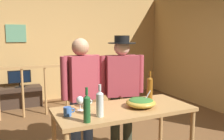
{
  "coord_description": "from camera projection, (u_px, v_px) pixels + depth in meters",
  "views": [
    {
      "loc": [
        -1.4,
        -2.97,
        1.58
      ],
      "look_at": [
        -0.26,
        -0.43,
        1.18
      ],
      "focal_mm": 38.42,
      "sensor_mm": 36.0,
      "label": 1
    }
  ],
  "objects": [
    {
      "name": "side_wall_right",
      "position": [
        209.0,
        48.0,
        5.18
      ],
      "size": [
        0.1,
        4.46,
        2.61
      ],
      "primitive_type": "cube",
      "color": "tan",
      "rests_on": "ground_plane"
    },
    {
      "name": "person_standing_right",
      "position": [
        122.0,
        83.0,
        3.25
      ],
      "size": [
        0.61,
        0.37,
        1.58
      ],
      "rotation": [
        0.0,
        0.0,
        2.95
      ],
      "color": "#2D3323",
      "rests_on": "ground_plane"
    },
    {
      "name": "wine_bottle_amber",
      "position": [
        150.0,
        87.0,
        2.92
      ],
      "size": [
        0.07,
        0.07,
        0.35
      ],
      "color": "brown",
      "rests_on": "serving_table"
    },
    {
      "name": "stair_railing",
      "position": [
        57.0,
        82.0,
        4.83
      ],
      "size": [
        3.08,
        0.1,
        1.05
      ],
      "color": "#B2844C",
      "rests_on": "ground_plane"
    },
    {
      "name": "person_standing_left",
      "position": [
        81.0,
        90.0,
        3.02
      ],
      "size": [
        0.53,
        0.28,
        1.55
      ],
      "rotation": [
        0.0,
        0.0,
        3.34
      ],
      "color": "#3D5684",
      "rests_on": "ground_plane"
    },
    {
      "name": "wine_bottle_clear",
      "position": [
        100.0,
        103.0,
        2.29
      ],
      "size": [
        0.07,
        0.07,
        0.32
      ],
      "color": "silver",
      "rests_on": "serving_table"
    },
    {
      "name": "framed_picture",
      "position": [
        16.0,
        33.0,
        5.42
      ],
      "size": [
        0.43,
        0.03,
        0.4
      ],
      "primitive_type": "cube",
      "color": "#5E9973"
    },
    {
      "name": "back_wall",
      "position": [
        65.0,
        46.0,
        5.98
      ],
      "size": [
        5.3,
        0.1,
        2.61
      ],
      "primitive_type": "cube",
      "color": "tan",
      "rests_on": "ground_plane"
    },
    {
      "name": "wine_glass",
      "position": [
        80.0,
        101.0,
        2.48
      ],
      "size": [
        0.08,
        0.08,
        0.15
      ],
      "color": "silver",
      "rests_on": "serving_table"
    },
    {
      "name": "tv_console",
      "position": [
        21.0,
        97.0,
        5.36
      ],
      "size": [
        0.9,
        0.4,
        0.44
      ],
      "primitive_type": "cube",
      "color": "#38281E",
      "rests_on": "ground_plane"
    },
    {
      "name": "serving_table",
      "position": [
        124.0,
        115.0,
        2.6
      ],
      "size": [
        1.49,
        0.66,
        0.81
      ],
      "color": "#B2844C",
      "rests_on": "ground_plane"
    },
    {
      "name": "mug_blue",
      "position": [
        68.0,
        111.0,
        2.32
      ],
      "size": [
        0.11,
        0.08,
        0.09
      ],
      "color": "#3866B2",
      "rests_on": "serving_table"
    },
    {
      "name": "mug_white",
      "position": [
        86.0,
        103.0,
        2.62
      ],
      "size": [
        0.13,
        0.09,
        0.09
      ],
      "color": "white",
      "rests_on": "serving_table"
    },
    {
      "name": "flat_screen_tv",
      "position": [
        19.0,
        77.0,
        5.27
      ],
      "size": [
        0.48,
        0.12,
        0.38
      ],
      "color": "black",
      "rests_on": "tv_console"
    },
    {
      "name": "wine_bottle_green",
      "position": [
        87.0,
        108.0,
        2.14
      ],
      "size": [
        0.06,
        0.06,
        0.32
      ],
      "color": "#1E5628",
      "rests_on": "serving_table"
    },
    {
      "name": "salad_bowl",
      "position": [
        141.0,
        102.0,
        2.61
      ],
      "size": [
        0.33,
        0.33,
        0.17
      ],
      "color": "gold",
      "rests_on": "serving_table"
    }
  ]
}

